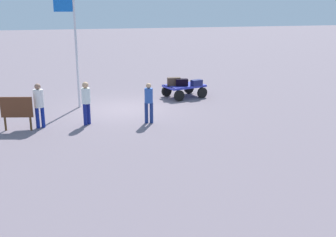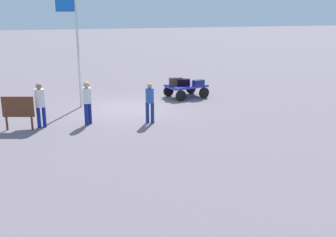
{
  "view_description": "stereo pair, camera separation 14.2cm",
  "coord_description": "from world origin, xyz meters",
  "px_view_note": "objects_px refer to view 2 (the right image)",
  "views": [
    {
      "loc": [
        2.76,
        17.81,
        4.6
      ],
      "look_at": [
        -0.37,
        6.0,
        1.16
      ],
      "focal_mm": 43.96,
      "sensor_mm": 36.0,
      "label": 1
    },
    {
      "loc": [
        2.63,
        17.84,
        4.6
      ],
      "look_at": [
        -0.37,
        6.0,
        1.16
      ],
      "focal_mm": 43.96,
      "sensor_mm": 36.0,
      "label": 2
    }
  ],
  "objects_px": {
    "suitcase_grey": "(199,83)",
    "worker_trailing": "(150,100)",
    "suitcase_navy": "(184,82)",
    "worker_lead": "(87,100)",
    "flagpole": "(76,44)",
    "worker_supervisor": "(40,101)",
    "signboard": "(18,109)",
    "suitcase_maroon": "(176,82)",
    "luggage_cart": "(186,88)"
  },
  "relations": [
    {
      "from": "worker_lead",
      "to": "flagpole",
      "type": "distance_m",
      "value": 3.51
    },
    {
      "from": "suitcase_maroon",
      "to": "worker_supervisor",
      "type": "bearing_deg",
      "value": 29.89
    },
    {
      "from": "suitcase_navy",
      "to": "worker_trailing",
      "type": "bearing_deg",
      "value": 56.89
    },
    {
      "from": "worker_trailing",
      "to": "flagpole",
      "type": "bearing_deg",
      "value": -52.37
    },
    {
      "from": "suitcase_navy",
      "to": "suitcase_maroon",
      "type": "bearing_deg",
      "value": -27.37
    },
    {
      "from": "worker_lead",
      "to": "worker_trailing",
      "type": "xyz_separation_m",
      "value": [
        -2.39,
        0.41,
        -0.07
      ]
    },
    {
      "from": "suitcase_grey",
      "to": "worker_trailing",
      "type": "bearing_deg",
      "value": 49.01
    },
    {
      "from": "luggage_cart",
      "to": "signboard",
      "type": "bearing_deg",
      "value": 26.47
    },
    {
      "from": "luggage_cart",
      "to": "signboard",
      "type": "distance_m",
      "value": 8.52
    },
    {
      "from": "flagpole",
      "to": "signboard",
      "type": "relative_size",
      "value": 3.79
    },
    {
      "from": "suitcase_maroon",
      "to": "worker_trailing",
      "type": "xyz_separation_m",
      "value": [
        2.16,
        4.04,
        0.09
      ]
    },
    {
      "from": "suitcase_grey",
      "to": "flagpole",
      "type": "xyz_separation_m",
      "value": [
        5.86,
        0.36,
        2.07
      ]
    },
    {
      "from": "suitcase_navy",
      "to": "worker_lead",
      "type": "distance_m",
      "value": 6.0
    },
    {
      "from": "worker_lead",
      "to": "flagpole",
      "type": "bearing_deg",
      "value": -85.74
    },
    {
      "from": "signboard",
      "to": "luggage_cart",
      "type": "bearing_deg",
      "value": -153.53
    },
    {
      "from": "suitcase_navy",
      "to": "worker_supervisor",
      "type": "xyz_separation_m",
      "value": [
        6.65,
        3.43,
        0.21
      ]
    },
    {
      "from": "suitcase_grey",
      "to": "worker_lead",
      "type": "xyz_separation_m",
      "value": [
        5.63,
        3.33,
        0.22
      ]
    },
    {
      "from": "worker_lead",
      "to": "signboard",
      "type": "height_order",
      "value": "worker_lead"
    },
    {
      "from": "suitcase_navy",
      "to": "worker_lead",
      "type": "bearing_deg",
      "value": 35.16
    },
    {
      "from": "worker_trailing",
      "to": "worker_supervisor",
      "type": "relative_size",
      "value": 0.94
    },
    {
      "from": "suitcase_maroon",
      "to": "worker_supervisor",
      "type": "relative_size",
      "value": 0.39
    },
    {
      "from": "suitcase_maroon",
      "to": "suitcase_navy",
      "type": "height_order",
      "value": "suitcase_maroon"
    },
    {
      "from": "worker_supervisor",
      "to": "flagpole",
      "type": "height_order",
      "value": "flagpole"
    },
    {
      "from": "luggage_cart",
      "to": "worker_supervisor",
      "type": "height_order",
      "value": "worker_supervisor"
    },
    {
      "from": "signboard",
      "to": "worker_supervisor",
      "type": "bearing_deg",
      "value": -169.45
    },
    {
      "from": "flagpole",
      "to": "suitcase_grey",
      "type": "bearing_deg",
      "value": -176.5
    },
    {
      "from": "worker_trailing",
      "to": "worker_lead",
      "type": "bearing_deg",
      "value": -9.65
    },
    {
      "from": "suitcase_grey",
      "to": "flagpole",
      "type": "bearing_deg",
      "value": 3.5
    },
    {
      "from": "luggage_cart",
      "to": "worker_trailing",
      "type": "xyz_separation_m",
      "value": [
        2.69,
        4.07,
        0.45
      ]
    },
    {
      "from": "suitcase_grey",
      "to": "signboard",
      "type": "xyz_separation_m",
      "value": [
        8.18,
        3.46,
        0.05
      ]
    },
    {
      "from": "suitcase_maroon",
      "to": "flagpole",
      "type": "height_order",
      "value": "flagpole"
    },
    {
      "from": "worker_lead",
      "to": "flagpole",
      "type": "xyz_separation_m",
      "value": [
        0.22,
        -2.98,
        1.85
      ]
    },
    {
      "from": "worker_trailing",
      "to": "flagpole",
      "type": "distance_m",
      "value": 4.68
    },
    {
      "from": "luggage_cart",
      "to": "worker_trailing",
      "type": "relative_size",
      "value": 1.36
    },
    {
      "from": "suitcase_maroon",
      "to": "flagpole",
      "type": "distance_m",
      "value": 5.21
    },
    {
      "from": "suitcase_grey",
      "to": "signboard",
      "type": "distance_m",
      "value": 8.88
    },
    {
      "from": "suitcase_grey",
      "to": "suitcase_navy",
      "type": "distance_m",
      "value": 0.74
    },
    {
      "from": "suitcase_navy",
      "to": "worker_lead",
      "type": "relative_size",
      "value": 0.37
    },
    {
      "from": "suitcase_maroon",
      "to": "worker_trailing",
      "type": "bearing_deg",
      "value": 61.9
    },
    {
      "from": "signboard",
      "to": "worker_lead",
      "type": "bearing_deg",
      "value": -177.1
    },
    {
      "from": "suitcase_navy",
      "to": "signboard",
      "type": "distance_m",
      "value": 8.26
    },
    {
      "from": "worker_supervisor",
      "to": "suitcase_maroon",
      "type": "bearing_deg",
      "value": -150.11
    },
    {
      "from": "worker_trailing",
      "to": "signboard",
      "type": "relative_size",
      "value": 1.25
    },
    {
      "from": "suitcase_grey",
      "to": "worker_supervisor",
      "type": "xyz_separation_m",
      "value": [
        7.38,
        3.32,
        0.24
      ]
    },
    {
      "from": "flagpole",
      "to": "worker_supervisor",
      "type": "bearing_deg",
      "value": 62.7
    },
    {
      "from": "suitcase_maroon",
      "to": "worker_trailing",
      "type": "distance_m",
      "value": 4.58
    },
    {
      "from": "luggage_cart",
      "to": "suitcase_maroon",
      "type": "distance_m",
      "value": 0.65
    },
    {
      "from": "luggage_cart",
      "to": "worker_supervisor",
      "type": "relative_size",
      "value": 1.27
    },
    {
      "from": "suitcase_grey",
      "to": "luggage_cart",
      "type": "bearing_deg",
      "value": -30.72
    },
    {
      "from": "signboard",
      "to": "worker_trailing",
      "type": "bearing_deg",
      "value": 176.79
    }
  ]
}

